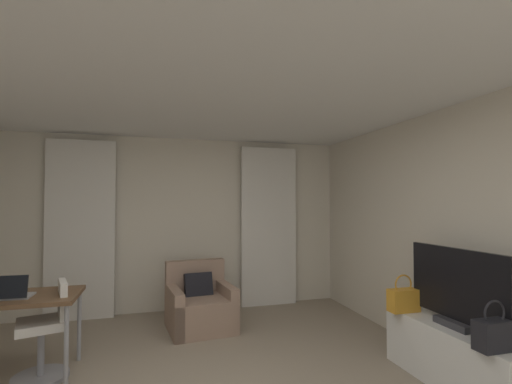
% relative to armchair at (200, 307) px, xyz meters
% --- Properties ---
extents(wall_window, '(5.12, 0.06, 2.60)m').
position_rel_armchair_xyz_m(wall_window, '(-0.19, 0.93, 1.02)').
color(wall_window, beige).
rests_on(wall_window, ground).
extents(wall_right, '(0.06, 6.12, 2.60)m').
position_rel_armchair_xyz_m(wall_right, '(2.34, -2.10, 1.02)').
color(wall_right, beige).
rests_on(wall_right, ground).
extents(ceiling, '(5.12, 6.12, 0.06)m').
position_rel_armchair_xyz_m(ceiling, '(-0.19, -2.10, 2.35)').
color(ceiling, white).
rests_on(ceiling, wall_left).
extents(curtain_left_panel, '(0.90, 0.06, 2.50)m').
position_rel_armchair_xyz_m(curtain_left_panel, '(-1.57, 0.80, 0.97)').
color(curtain_left_panel, silver).
rests_on(curtain_left_panel, ground).
extents(curtain_right_panel, '(0.90, 0.06, 2.50)m').
position_rel_armchair_xyz_m(curtain_right_panel, '(1.18, 0.80, 0.97)').
color(curtain_right_panel, silver).
rests_on(curtain_right_panel, ground).
extents(armchair, '(0.88, 0.87, 0.84)m').
position_rel_armchair_xyz_m(armchair, '(0.00, 0.00, 0.00)').
color(armchair, '#997A66').
rests_on(armchair, ground).
extents(desk_chair, '(0.50, 0.50, 0.88)m').
position_rel_armchair_xyz_m(desk_chair, '(-1.53, -0.95, 0.11)').
color(desk_chair, gray).
rests_on(desk_chair, ground).
extents(laptop, '(0.33, 0.26, 0.22)m').
position_rel_armchair_xyz_m(laptop, '(-1.81, -0.98, 0.52)').
color(laptop, '#ADADB2').
rests_on(laptop, desk).
extents(tv_console, '(0.44, 1.37, 0.53)m').
position_rel_armchair_xyz_m(tv_console, '(1.99, -2.11, -0.01)').
color(tv_console, white).
rests_on(tv_console, ground).
extents(tv_flatscreen, '(0.20, 1.05, 0.69)m').
position_rel_armchair_xyz_m(tv_flatscreen, '(1.99, -2.12, 0.58)').
color(tv_flatscreen, '#333338').
rests_on(tv_flatscreen, tv_console).
extents(handbag_primary, '(0.30, 0.14, 0.37)m').
position_rel_armchair_xyz_m(handbag_primary, '(1.84, -1.61, 0.37)').
color(handbag_primary, orange).
rests_on(handbag_primary, tv_console).
extents(handbag_secondary, '(0.30, 0.14, 0.37)m').
position_rel_armchair_xyz_m(handbag_secondary, '(1.86, -2.60, 0.37)').
color(handbag_secondary, black).
rests_on(handbag_secondary, tv_console).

